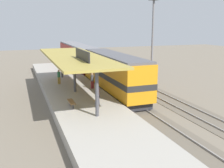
# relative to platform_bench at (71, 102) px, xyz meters

# --- Properties ---
(ground_plane) EXTENTS (120.00, 120.00, 0.00)m
(ground_plane) POSITION_rel_platform_bench_xyz_m (8.00, 5.04, -1.34)
(ground_plane) COLOR #706656
(track_near) EXTENTS (3.20, 110.00, 0.16)m
(track_near) POSITION_rel_platform_bench_xyz_m (6.00, 5.04, -1.31)
(track_near) COLOR #5F5649
(track_near) RESTS_ON ground
(track_far) EXTENTS (3.20, 110.00, 0.16)m
(track_far) POSITION_rel_platform_bench_xyz_m (10.60, 5.04, -1.31)
(track_far) COLOR #5F5649
(track_far) RESTS_ON ground
(platform) EXTENTS (6.00, 44.00, 0.90)m
(platform) POSITION_rel_platform_bench_xyz_m (1.40, 5.04, -0.89)
(platform) COLOR #9E998E
(platform) RESTS_ON ground
(station_canopy) EXTENTS (5.20, 18.00, 4.70)m
(station_canopy) POSITION_rel_platform_bench_xyz_m (1.40, 4.95, 3.19)
(station_canopy) COLOR #47474C
(station_canopy) RESTS_ON platform
(platform_bench) EXTENTS (0.44, 1.70, 0.50)m
(platform_bench) POSITION_rel_platform_bench_xyz_m (0.00, 0.00, 0.00)
(platform_bench) COLOR #333338
(platform_bench) RESTS_ON platform
(locomotive) EXTENTS (2.93, 14.43, 4.44)m
(locomotive) POSITION_rel_platform_bench_xyz_m (6.00, 5.71, 1.07)
(locomotive) COLOR #28282D
(locomotive) RESTS_ON track_near
(passenger_carriage_single) EXTENTS (2.90, 20.00, 4.24)m
(passenger_carriage_single) POSITION_rel_platform_bench_xyz_m (6.00, 23.71, 0.97)
(passenger_carriage_single) COLOR #28282D
(passenger_carriage_single) RESTS_ON track_near
(light_mast) EXTENTS (1.10, 1.10, 11.70)m
(light_mast) POSITION_rel_platform_bench_xyz_m (13.80, 11.14, 7.05)
(light_mast) COLOR slate
(light_mast) RESTS_ON ground
(person_waiting) EXTENTS (0.34, 0.34, 1.71)m
(person_waiting) POSITION_rel_platform_bench_xyz_m (2.30, -0.06, 0.51)
(person_waiting) COLOR navy
(person_waiting) RESTS_ON platform
(person_walking) EXTENTS (0.34, 0.34, 1.71)m
(person_walking) POSITION_rel_platform_bench_xyz_m (0.37, 9.17, 0.51)
(person_walking) COLOR olive
(person_walking) RESTS_ON platform
(person_boarding) EXTENTS (0.34, 0.34, 1.71)m
(person_boarding) POSITION_rel_platform_bench_xyz_m (3.48, 5.71, 0.51)
(person_boarding) COLOR maroon
(person_boarding) RESTS_ON platform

